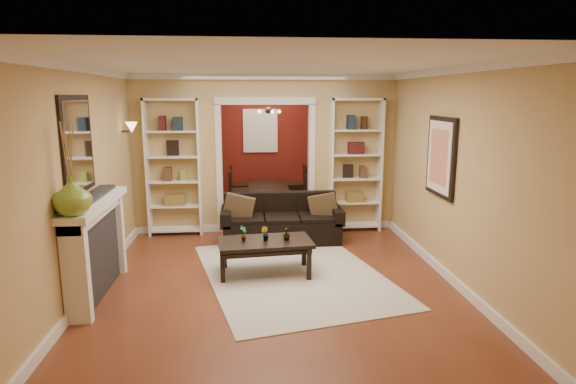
{
  "coord_description": "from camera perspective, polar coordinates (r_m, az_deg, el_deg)",
  "views": [
    {
      "loc": [
        -0.35,
        -7.09,
        2.35
      ],
      "look_at": [
        0.21,
        -0.8,
        1.07
      ],
      "focal_mm": 30.0,
      "sensor_mm": 36.0,
      "label": 1
    }
  ],
  "objects": [
    {
      "name": "floor",
      "position": [
        7.48,
        -2.19,
        -6.89
      ],
      "size": [
        8.0,
        8.0,
        0.0
      ],
      "primitive_type": "plane",
      "color": "brown",
      "rests_on": "ground"
    },
    {
      "name": "ceiling",
      "position": [
        7.11,
        -2.36,
        14.25
      ],
      "size": [
        8.0,
        8.0,
        0.0
      ],
      "primitive_type": "plane",
      "rotation": [
        3.14,
        0.0,
        0.0
      ],
      "color": "white",
      "rests_on": "ground"
    },
    {
      "name": "wall_back",
      "position": [
        11.14,
        -3.3,
        6.26
      ],
      "size": [
        8.0,
        0.0,
        8.0
      ],
      "primitive_type": "plane",
      "rotation": [
        1.57,
        0.0,
        0.0
      ],
      "color": "tan",
      "rests_on": "ground"
    },
    {
      "name": "wall_front",
      "position": [
        3.27,
        1.25,
        -6.37
      ],
      "size": [
        8.0,
        0.0,
        8.0
      ],
      "primitive_type": "plane",
      "rotation": [
        -1.57,
        0.0,
        0.0
      ],
      "color": "tan",
      "rests_on": "ground"
    },
    {
      "name": "wall_left",
      "position": [
        7.41,
        -19.94,
        2.99
      ],
      "size": [
        0.0,
        8.0,
        8.0
      ],
      "primitive_type": "plane",
      "rotation": [
        1.57,
        0.0,
        1.57
      ],
      "color": "tan",
      "rests_on": "ground"
    },
    {
      "name": "wall_right",
      "position": [
        7.62,
        14.92,
        3.5
      ],
      "size": [
        0.0,
        8.0,
        8.0
      ],
      "primitive_type": "plane",
      "rotation": [
        1.57,
        0.0,
        -1.57
      ],
      "color": "tan",
      "rests_on": "ground"
    },
    {
      "name": "partition_wall",
      "position": [
        8.36,
        -2.68,
        4.55
      ],
      "size": [
        4.5,
        0.15,
        2.7
      ],
      "primitive_type": "cube",
      "color": "tan",
      "rests_on": "floor"
    },
    {
      "name": "red_back_panel",
      "position": [
        11.11,
        -3.29,
        6.09
      ],
      "size": [
        4.44,
        0.04,
        2.64
      ],
      "primitive_type": "cube",
      "color": "maroon",
      "rests_on": "floor"
    },
    {
      "name": "dining_window",
      "position": [
        11.06,
        -3.3,
        7.26
      ],
      "size": [
        0.78,
        0.03,
        0.98
      ],
      "primitive_type": "cube",
      "color": "#8CA5CC",
      "rests_on": "wall_back"
    },
    {
      "name": "area_rug",
      "position": [
        6.52,
        0.6,
        -9.64
      ],
      "size": [
        2.84,
        3.5,
        0.01
      ],
      "primitive_type": "cube",
      "rotation": [
        0.0,
        0.0,
        0.23
      ],
      "color": "beige",
      "rests_on": "floor"
    },
    {
      "name": "sofa",
      "position": [
        7.81,
        -0.78,
        -3.17
      ],
      "size": [
        1.94,
        0.84,
        0.76
      ],
      "primitive_type": "cube",
      "color": "black",
      "rests_on": "floor"
    },
    {
      "name": "pillow_left",
      "position": [
        7.72,
        -5.88,
        -1.71
      ],
      "size": [
        0.48,
        0.19,
        0.46
      ],
      "primitive_type": "cube",
      "rotation": [
        0.0,
        0.0,
        -0.12
      ],
      "color": "brown",
      "rests_on": "sofa"
    },
    {
      "name": "pillow_right",
      "position": [
        7.82,
        4.27,
        -1.58
      ],
      "size": [
        0.46,
        0.24,
        0.44
      ],
      "primitive_type": "cube",
      "rotation": [
        0.0,
        0.0,
        -0.26
      ],
      "color": "brown",
      "rests_on": "sofa"
    },
    {
      "name": "coffee_table",
      "position": [
        6.46,
        -2.71,
        -7.73
      ],
      "size": [
        1.28,
        0.78,
        0.46
      ],
      "primitive_type": "cube",
      "rotation": [
        0.0,
        0.0,
        0.1
      ],
      "color": "black",
      "rests_on": "floor"
    },
    {
      "name": "plant_left",
      "position": [
        6.35,
        -5.31,
        -4.91
      ],
      "size": [
        0.13,
        0.13,
        0.21
      ],
      "primitive_type": "imported",
      "rotation": [
        0.0,
        0.0,
        0.93
      ],
      "color": "#336626",
      "rests_on": "coffee_table"
    },
    {
      "name": "plant_center",
      "position": [
        6.36,
        -2.73,
        -4.97
      ],
      "size": [
        0.13,
        0.13,
        0.18
      ],
      "primitive_type": "imported",
      "rotation": [
        0.0,
        0.0,
        2.5
      ],
      "color": "#336626",
      "rests_on": "coffee_table"
    },
    {
      "name": "plant_right",
      "position": [
        6.38,
        -0.17,
        -4.95
      ],
      "size": [
        0.13,
        0.13,
        0.18
      ],
      "primitive_type": "imported",
      "rotation": [
        0.0,
        0.0,
        4.27
      ],
      "color": "#336626",
      "rests_on": "coffee_table"
    },
    {
      "name": "bookshelf_left",
      "position": [
        8.3,
        -13.38,
        2.8
      ],
      "size": [
        0.9,
        0.3,
        2.3
      ],
      "primitive_type": "cube",
      "color": "white",
      "rests_on": "floor"
    },
    {
      "name": "bookshelf_right",
      "position": [
        8.43,
        7.99,
        3.13
      ],
      "size": [
        0.9,
        0.3,
        2.3
      ],
      "primitive_type": "cube",
      "color": "white",
      "rests_on": "floor"
    },
    {
      "name": "fireplace",
      "position": [
        6.12,
        -21.53,
        -6.2
      ],
      "size": [
        0.32,
        1.7,
        1.16
      ],
      "primitive_type": "cube",
      "color": "white",
      "rests_on": "floor"
    },
    {
      "name": "vase",
      "position": [
        5.29,
        -24.24,
        -0.4
      ],
      "size": [
        0.46,
        0.46,
        0.39
      ],
      "primitive_type": "imported",
      "rotation": [
        0.0,
        0.0,
        0.24
      ],
      "color": "olive",
      "rests_on": "fireplace"
    },
    {
      "name": "mirror",
      "position": [
        5.93,
        -23.69,
        5.15
      ],
      "size": [
        0.03,
        0.95,
        1.1
      ],
      "primitive_type": "cube",
      "color": "silver",
      "rests_on": "wall_left"
    },
    {
      "name": "wall_sconce",
      "position": [
        7.87,
        -18.46,
        7.06
      ],
      "size": [
        0.18,
        0.18,
        0.22
      ],
      "primitive_type": "cube",
      "color": "#FFE0A5",
      "rests_on": "wall_left"
    },
    {
      "name": "framed_art",
      "position": [
        6.65,
        17.6,
        3.99
      ],
      "size": [
        0.04,
        0.85,
        1.05
      ],
      "primitive_type": "cube",
      "color": "black",
      "rests_on": "wall_right"
    },
    {
      "name": "dining_table",
      "position": [
        10.07,
        -2.26,
        -0.57
      ],
      "size": [
        1.46,
        0.82,
        0.51
      ],
      "primitive_type": "imported",
      "rotation": [
        0.0,
        0.0,
        1.57
      ],
      "color": "black",
      "rests_on": "floor"
    },
    {
      "name": "dining_chair_nw",
      "position": [
        9.73,
        -5.42,
        0.12
      ],
      "size": [
        0.52,
        0.52,
        0.9
      ],
      "primitive_type": "cube",
      "rotation": [
        0.0,
        0.0,
        1.75
      ],
      "color": "black",
      "rests_on": "floor"
    },
    {
      "name": "dining_chair_ne",
      "position": [
        9.79,
        1.04,
        -0.15
      ],
      "size": [
        0.48,
        0.48,
        0.77
      ],
      "primitive_type": "cube",
      "rotation": [
        0.0,
        0.0,
        -1.89
      ],
      "color": "black",
      "rests_on": "floor"
    },
    {
      "name": "dining_chair_sw",
      "position": [
        10.32,
        -5.4,
        0.78
      ],
      "size": [
        0.54,
        0.54,
        0.91
      ],
      "primitive_type": "cube",
      "rotation": [
        0.0,
        0.0,
        1.8
      ],
      "color": "black",
      "rests_on": "floor"
    },
    {
      "name": "dining_chair_se",
      "position": [
        10.37,
        0.69,
        0.88
      ],
      "size": [
        0.45,
        0.45,
        0.9
      ],
      "primitive_type": "cube",
      "rotation": [
        0.0,
        0.0,
        -1.59
      ],
      "color": "black",
      "rests_on": "floor"
    },
    {
      "name": "chandelier",
      "position": [
        9.8,
        -3.09,
        9.48
      ],
      "size": [
        0.5,
        0.5,
        0.3
      ],
      "primitive_type": "cube",
      "color": "#3A291A",
      "rests_on": "ceiling"
    }
  ]
}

